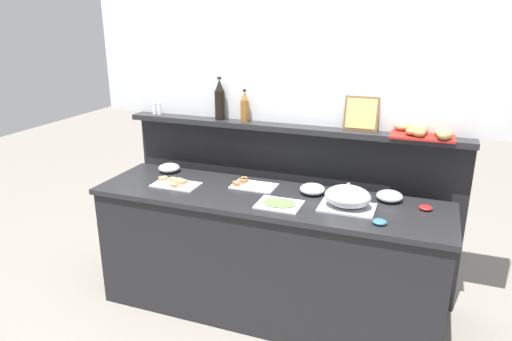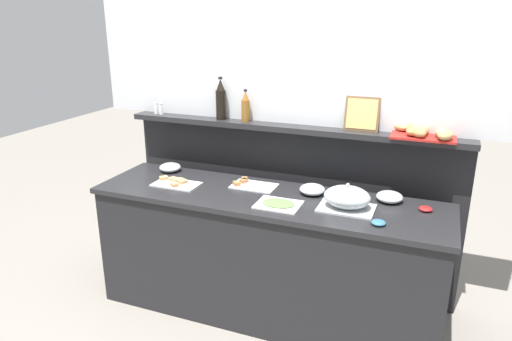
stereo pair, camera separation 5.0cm
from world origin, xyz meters
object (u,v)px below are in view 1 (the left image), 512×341
at_px(sandwich_platter_front, 251,185).
at_px(vinegar_bottle_amber, 245,107).
at_px(cold_cuts_platter, 279,204).
at_px(pepper_shaker, 159,109).
at_px(sandwich_platter_rear, 175,184).
at_px(bread_basket, 422,131).
at_px(glass_bowl_medium, 169,168).
at_px(condiment_bowl_cream, 380,222).
at_px(wine_bottle_dark, 220,100).
at_px(framed_picture, 361,114).
at_px(glass_bowl_large, 389,196).
at_px(glass_bowl_small, 312,189).
at_px(condiment_bowl_red, 426,208).
at_px(salt_shaker, 154,109).
at_px(serving_cloche, 348,198).

height_order(sandwich_platter_front, vinegar_bottle_amber, vinegar_bottle_amber).
height_order(cold_cuts_platter, pepper_shaker, pepper_shaker).
relative_size(sandwich_platter_rear, bread_basket, 0.78).
relative_size(glass_bowl_medium, condiment_bowl_cream, 1.98).
xyz_separation_m(sandwich_platter_rear, glass_bowl_medium, (-0.19, 0.24, 0.02)).
bearing_deg(wine_bottle_dark, framed_picture, 1.49).
bearing_deg(bread_basket, condiment_bowl_cream, -105.03).
bearing_deg(sandwich_platter_rear, glass_bowl_medium, 128.80).
relative_size(cold_cuts_platter, bread_basket, 0.67).
distance_m(cold_cuts_platter, glass_bowl_large, 0.72).
bearing_deg(glass_bowl_small, sandwich_platter_rear, -169.42).
bearing_deg(glass_bowl_medium, condiment_bowl_red, -2.48).
height_order(sandwich_platter_rear, wine_bottle_dark, wine_bottle_dark).
height_order(glass_bowl_medium, glass_bowl_small, glass_bowl_small).
bearing_deg(condiment_bowl_cream, cold_cuts_platter, 174.30).
relative_size(salt_shaker, bread_basket, 0.21).
xyz_separation_m(cold_cuts_platter, serving_cloche, (0.41, 0.10, 0.06)).
height_order(serving_cloche, glass_bowl_medium, serving_cloche).
bearing_deg(bread_basket, framed_picture, 173.77).
height_order(sandwich_platter_front, pepper_shaker, pepper_shaker).
xyz_separation_m(sandwich_platter_front, pepper_shaker, (-0.89, 0.29, 0.42)).
bearing_deg(serving_cloche, framed_picture, 92.53).
xyz_separation_m(glass_bowl_medium, glass_bowl_small, (1.13, -0.06, 0.00)).
height_order(sandwich_platter_front, wine_bottle_dark, wine_bottle_dark).
relative_size(serving_cloche, glass_bowl_small, 2.00).
xyz_separation_m(condiment_bowl_red, pepper_shaker, (-2.04, 0.30, 0.42)).
distance_m(glass_bowl_small, condiment_bowl_red, 0.72).
bearing_deg(sandwich_platter_front, bread_basket, 14.62).
bearing_deg(serving_cloche, sandwich_platter_rear, -179.67).
relative_size(glass_bowl_medium, pepper_shaker, 1.87).
relative_size(glass_bowl_medium, glass_bowl_small, 0.96).
distance_m(serving_cloche, condiment_bowl_red, 0.48).
distance_m(vinegar_bottle_amber, framed_picture, 0.84).
xyz_separation_m(glass_bowl_large, pepper_shaker, (-1.82, 0.22, 0.40)).
height_order(glass_bowl_medium, wine_bottle_dark, wine_bottle_dark).
bearing_deg(framed_picture, sandwich_platter_rear, -157.49).
distance_m(sandwich_platter_rear, glass_bowl_large, 1.46).
bearing_deg(cold_cuts_platter, sandwich_platter_rear, 173.47).
bearing_deg(pepper_shaker, glass_bowl_small, -11.81).
distance_m(cold_cuts_platter, condiment_bowl_red, 0.90).
xyz_separation_m(serving_cloche, wine_bottle_dark, (-1.07, 0.46, 0.46)).
bearing_deg(salt_shaker, condiment_bowl_red, -8.06).
xyz_separation_m(glass_bowl_large, condiment_bowl_cream, (-0.02, -0.38, -0.02)).
relative_size(glass_bowl_large, condiment_bowl_red, 2.04).
bearing_deg(condiment_bowl_red, salt_shaker, 171.94).
xyz_separation_m(bread_basket, framed_picture, (-0.40, 0.04, 0.08)).
bearing_deg(salt_shaker, vinegar_bottle_amber, 0.89).
height_order(condiment_bowl_red, vinegar_bottle_amber, vinegar_bottle_amber).
distance_m(condiment_bowl_cream, salt_shaker, 1.99).
height_order(sandwich_platter_front, bread_basket, bread_basket).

